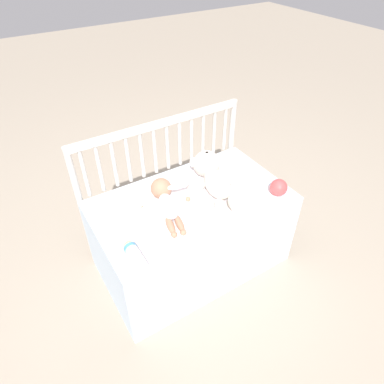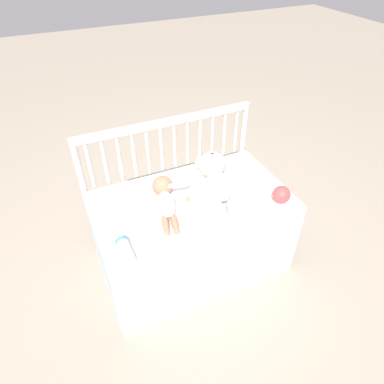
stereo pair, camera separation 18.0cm
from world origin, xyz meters
TOP-DOWN VIEW (x-y plane):
  - ground_plane at (0.00, 0.00)m, footprint 12.00×12.00m
  - crib_mattress at (0.00, 0.00)m, footprint 1.06×0.61m
  - crib_rail at (-0.00, 0.33)m, footprint 1.06×0.04m
  - blanket at (0.02, -0.01)m, footprint 0.84×0.55m
  - teddy_bear at (0.17, 0.05)m, footprint 0.31×0.47m
  - baby at (-0.14, 0.03)m, footprint 0.31×0.38m
  - baby_bottle at (-0.43, -0.21)m, footprint 0.06×0.17m
  - toy_ball at (0.43, -0.21)m, footprint 0.09×0.09m

SIDE VIEW (x-z plane):
  - ground_plane at x=0.00m, z-range 0.00..0.00m
  - crib_mattress at x=0.00m, z-range 0.00..0.50m
  - blanket at x=0.02m, z-range 0.50..0.51m
  - baby_bottle at x=-0.43m, z-range 0.50..0.56m
  - baby at x=-0.14m, z-range 0.49..0.61m
  - toy_ball at x=0.43m, z-range 0.50..0.60m
  - teddy_bear at x=0.17m, z-range 0.49..0.65m
  - crib_rail at x=0.00m, z-range 0.17..1.00m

